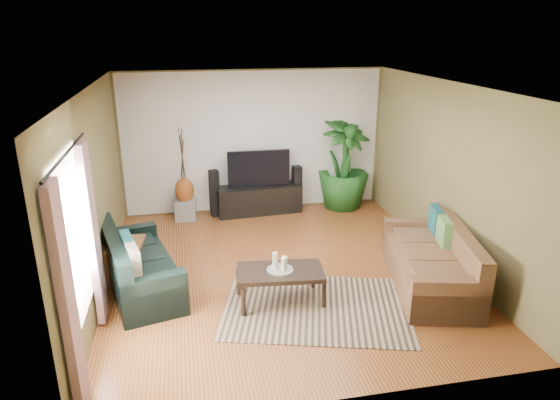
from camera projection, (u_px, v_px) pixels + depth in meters
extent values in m
plane|color=brown|center=(283.00, 271.00, 7.41)|extent=(5.50, 5.50, 0.00)
plane|color=white|center=(283.00, 86.00, 6.52)|extent=(5.50, 5.50, 0.00)
plane|color=brown|center=(254.00, 142.00, 9.51)|extent=(5.00, 0.00, 5.00)
plane|color=brown|center=(345.00, 276.00, 4.42)|extent=(5.00, 0.00, 5.00)
plane|color=brown|center=(95.00, 196.00, 6.51)|extent=(0.00, 5.50, 5.50)
plane|color=brown|center=(447.00, 175.00, 7.43)|extent=(0.00, 5.50, 5.50)
plane|color=white|center=(254.00, 142.00, 9.50)|extent=(4.90, 0.00, 4.90)
plane|color=white|center=(73.00, 241.00, 5.01)|extent=(0.00, 1.80, 1.80)
cube|color=gray|center=(67.00, 301.00, 4.41)|extent=(0.08, 0.35, 2.20)
cube|color=gray|center=(93.00, 235.00, 5.80)|extent=(0.08, 0.35, 2.20)
cylinder|color=black|center=(66.00, 154.00, 4.72)|extent=(0.03, 1.90, 0.03)
cube|color=black|center=(140.00, 261.00, 6.78)|extent=(1.26, 2.03, 0.85)
cube|color=brown|center=(430.00, 257.00, 6.88)|extent=(1.39, 2.25, 0.85)
cube|color=tan|center=(316.00, 307.00, 6.45)|extent=(2.73, 2.25, 0.01)
cube|color=black|center=(280.00, 286.00, 6.53)|extent=(1.17, 0.72, 0.46)
cylinder|color=gray|center=(280.00, 270.00, 6.45)|extent=(0.35, 0.35, 0.02)
cylinder|color=silver|center=(275.00, 261.00, 6.43)|extent=(0.07, 0.07, 0.22)
cylinder|color=#F2ECCC|center=(284.00, 264.00, 6.39)|extent=(0.07, 0.07, 0.17)
cylinder|color=#F3EECD|center=(285.00, 262.00, 6.49)|extent=(0.07, 0.07, 0.14)
cube|color=black|center=(259.00, 199.00, 9.65)|extent=(1.65, 0.61, 0.54)
cube|color=black|center=(259.00, 168.00, 9.44)|extent=(1.18, 0.06, 0.70)
cube|color=black|center=(214.00, 193.00, 9.43)|extent=(0.20, 0.21, 0.90)
cube|color=black|center=(297.00, 188.00, 9.72)|extent=(0.18, 0.20, 0.89)
imported|color=#184818|center=(344.00, 164.00, 9.74)|extent=(1.31, 1.31, 1.77)
cylinder|color=black|center=(342.00, 201.00, 9.99)|extent=(0.33, 0.33, 0.25)
cube|color=gray|center=(186.00, 209.00, 9.34)|extent=(0.41, 0.41, 0.38)
ellipsoid|color=brown|center=(184.00, 191.00, 9.22)|extent=(0.35, 0.35, 0.49)
cube|color=#966331|center=(125.00, 260.00, 7.11)|extent=(0.60, 0.60, 0.57)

